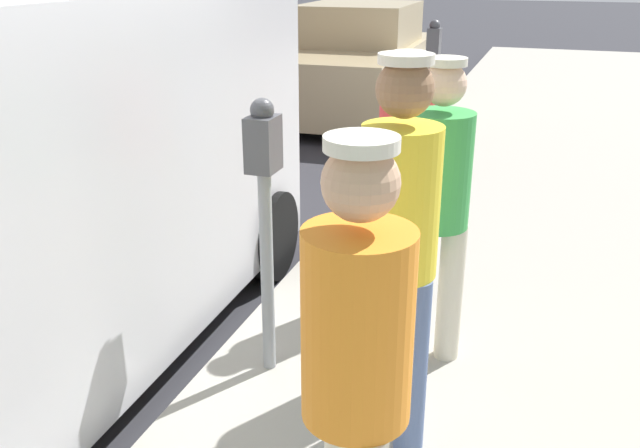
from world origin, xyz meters
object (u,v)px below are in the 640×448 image
at_px(parking_meter_far, 433,65).
at_px(parked_sedan_ahead, 357,64).
at_px(pedestrian_in_orange, 356,369).
at_px(pedestrian_in_green, 437,197).
at_px(parking_meter_near, 265,193).
at_px(pedestrian_in_red, 404,163).
at_px(pedestrian_in_yellow, 398,235).

height_order(parking_meter_far, parked_sedan_ahead, parking_meter_far).
xyz_separation_m(pedestrian_in_orange, pedestrian_in_green, (-0.05, 1.71, -0.01)).
bearing_deg(parked_sedan_ahead, parking_meter_near, -77.43).
xyz_separation_m(pedestrian_in_red, parked_sedan_ahead, (-2.14, 6.29, -0.33)).
xyz_separation_m(parking_meter_near, pedestrian_in_red, (0.49, 1.11, -0.10)).
bearing_deg(parked_sedan_ahead, parking_meter_far, -58.22).
bearing_deg(pedestrian_in_yellow, parking_meter_near, 154.67).
height_order(parking_meter_far, pedestrian_in_orange, pedestrian_in_orange).
height_order(pedestrian_in_yellow, pedestrian_in_red, pedestrian_in_yellow).
bearing_deg(pedestrian_in_green, pedestrian_in_orange, -88.25).
relative_size(pedestrian_in_red, parked_sedan_ahead, 0.37).
bearing_deg(parking_meter_near, pedestrian_in_green, 25.36).
distance_m(pedestrian_in_green, pedestrian_in_red, 0.80).
distance_m(parking_meter_near, pedestrian_in_green, 0.91).
bearing_deg(parking_meter_near, pedestrian_in_red, 66.40).
distance_m(pedestrian_in_yellow, pedestrian_in_green, 0.76).
relative_size(parking_meter_far, pedestrian_in_red, 0.93).
relative_size(parking_meter_far, pedestrian_in_yellow, 0.84).
xyz_separation_m(parking_meter_near, pedestrian_in_orange, (0.87, -1.32, -0.05)).
bearing_deg(parked_sedan_ahead, pedestrian_in_yellow, -72.61).
xyz_separation_m(parking_meter_far, pedestrian_in_green, (0.82, -4.35, -0.06)).
bearing_deg(parked_sedan_ahead, pedestrian_in_red, -71.23).
bearing_deg(parking_meter_near, parking_meter_far, 90.00).
distance_m(parking_meter_near, parked_sedan_ahead, 7.60).
height_order(pedestrian_in_orange, pedestrian_in_red, pedestrian_in_orange).
bearing_deg(pedestrian_in_green, parked_sedan_ahead, 109.42).
xyz_separation_m(parking_meter_near, pedestrian_in_yellow, (0.78, -0.37, 0.02)).
bearing_deg(pedestrian_in_yellow, parking_meter_far, 98.71).
distance_m(parking_meter_near, parking_meter_far, 4.74).
xyz_separation_m(pedestrian_in_orange, parked_sedan_ahead, (-2.53, 8.73, -0.38)).
distance_m(parking_meter_near, pedestrian_in_yellow, 0.87).
height_order(parking_meter_far, pedestrian_in_red, pedestrian_in_red).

